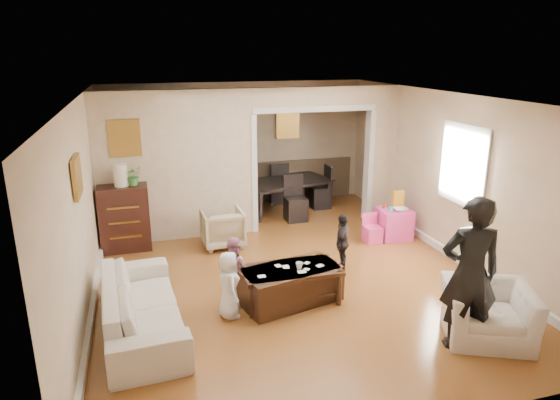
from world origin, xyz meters
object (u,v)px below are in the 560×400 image
object	(u,v)px
coffee_table	(291,285)
play_table	(393,223)
table_lamp	(121,175)
child_kneel_a	(229,285)
dresser	(125,218)
child_kneel_b	(234,268)
coffee_cup	(299,266)
cyan_cup	(391,209)
sofa	(142,305)
armchair_front	(488,312)
armchair_back	(223,228)
dining_table	(286,196)
child_toddler	(342,242)
adult_person	(470,274)

from	to	relation	value
coffee_table	play_table	distance (m)	3.01
table_lamp	child_kneel_a	distance (m)	3.05
dresser	child_kneel_b	world-z (taller)	dresser
coffee_cup	cyan_cup	distance (m)	2.85
sofa	armchair_front	bearing A→B (deg)	-112.00
child_kneel_b	coffee_table	bearing A→B (deg)	-147.05
armchair_back	dresser	world-z (taller)	dresser
armchair_back	dining_table	distance (m)	2.23
armchair_back	coffee_cup	size ratio (longest dim) A/B	7.26
armchair_back	coffee_cup	xyz separation A→B (m)	(0.63, -2.26, 0.21)
table_lamp	dining_table	xyz separation A→B (m)	(3.18, 1.26, -0.96)
armchair_back	coffee_table	size ratio (longest dim) A/B	0.54
dining_table	armchair_front	bearing A→B (deg)	-94.85
coffee_cup	child_kneel_b	size ratio (longest dim) A/B	0.11
armchair_back	child_kneel_b	distance (m)	1.92
armchair_front	child_kneel_b	bearing A→B (deg)	170.89
cyan_cup	child_toddler	xyz separation A→B (m)	(-1.31, -0.94, -0.12)
sofa	dining_table	xyz separation A→B (m)	(2.97, 3.93, 0.00)
sofa	child_kneel_b	world-z (taller)	child_kneel_b
coffee_table	child_toddler	size ratio (longest dim) A/B	1.45
armchair_back	child_kneel_a	xyz separation A→B (m)	(-0.32, -2.36, 0.11)
play_table	dining_table	bearing A→B (deg)	124.56
armchair_front	child_kneel_a	bearing A→B (deg)	179.46
cyan_cup	child_toddler	world-z (taller)	child_toddler
adult_person	child_kneel_a	size ratio (longest dim) A/B	2.06
table_lamp	child_kneel_a	xyz separation A→B (m)	(1.26, -2.65, -0.85)
dresser	cyan_cup	xyz separation A→B (m)	(4.47, -0.80, 0.01)
armchair_back	child_kneel_a	world-z (taller)	child_kneel_a
dresser	coffee_table	world-z (taller)	dresser
child_kneel_b	armchair_back	bearing A→B (deg)	-38.93
sofa	coffee_table	xyz separation A→B (m)	(1.90, 0.17, -0.08)
armchair_back	cyan_cup	world-z (taller)	armchair_back
sofa	child_kneel_b	distance (m)	1.30
table_lamp	coffee_table	bearing A→B (deg)	-49.78
sofa	play_table	distance (m)	4.76
play_table	armchair_front	bearing A→B (deg)	-99.18
armchair_front	child_kneel_b	xyz separation A→B (m)	(-2.64, 1.74, 0.12)
dining_table	child_kneel_a	size ratio (longest dim) A/B	2.10
table_lamp	coffee_cup	xyz separation A→B (m)	(2.21, -2.55, -0.75)
dresser	coffee_table	size ratio (longest dim) A/B	0.85
coffee_table	play_table	xyz separation A→B (m)	(2.46, 1.74, 0.02)
table_lamp	cyan_cup	size ratio (longest dim) A/B	4.50
coffee_cup	child_toddler	world-z (taller)	child_toddler
coffee_cup	adult_person	size ratio (longest dim) A/B	0.05
dining_table	coffee_table	bearing A→B (deg)	-120.26
dresser	coffee_cup	xyz separation A→B (m)	(2.21, -2.55, -0.02)
child_kneel_b	child_toddler	distance (m)	1.81
coffee_table	child_kneel_a	world-z (taller)	child_kneel_a
coffee_table	dining_table	size ratio (longest dim) A/B	0.71
dresser	play_table	size ratio (longest dim) A/B	2.02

